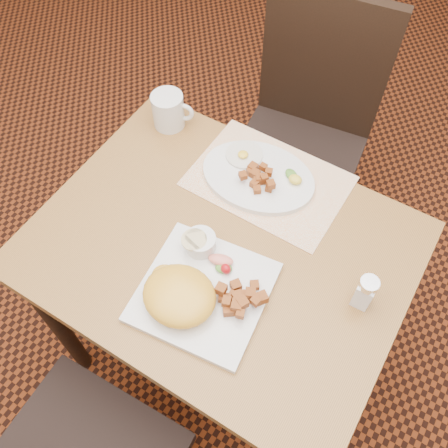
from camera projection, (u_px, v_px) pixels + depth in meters
ground at (221, 348)px, 1.84m from camera, size 8.00×8.00×0.00m
table at (220, 266)px, 1.31m from camera, size 0.90×0.70×0.75m
chair_far at (306, 126)px, 1.72m from camera, size 0.47×0.48×0.97m
placemat at (268, 181)px, 1.32m from camera, size 0.40×0.29×0.00m
plate_square at (204, 292)px, 1.14m from camera, size 0.31×0.31×0.02m
plate_oval at (258, 177)px, 1.32m from camera, size 0.33×0.26×0.02m
hollandaise_mound at (179, 295)px, 1.09m from camera, size 0.18×0.15×0.06m
ramekin at (200, 242)px, 1.17m from camera, size 0.08×0.08×0.04m
garnish_sq at (223, 264)px, 1.16m from camera, size 0.07×0.06×0.03m
fried_egg at (244, 154)px, 1.34m from camera, size 0.10×0.10×0.02m
garnish_ov at (294, 177)px, 1.29m from camera, size 0.06×0.05×0.02m
salt_shaker at (365, 292)px, 1.09m from camera, size 0.04×0.04×0.10m
coffee_mug at (169, 110)px, 1.39m from camera, size 0.12×0.09×0.10m
home_fries_sq at (239, 299)px, 1.10m from camera, size 0.11×0.11×0.04m
home_fries_ov at (259, 178)px, 1.29m from camera, size 0.10×0.08×0.04m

